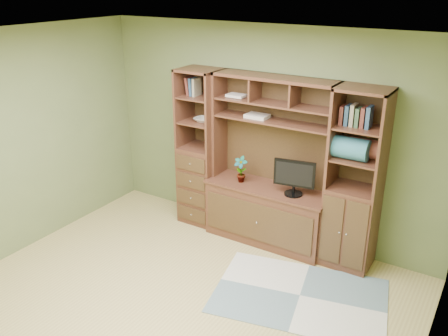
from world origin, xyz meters
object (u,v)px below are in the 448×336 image
Objects in this scene: left_tower at (201,148)px; right_tower at (355,181)px; center_hutch at (268,164)px; monitor at (295,171)px.

right_tower is (2.02, 0.00, 0.00)m from left_tower.
center_hutch and right_tower have the same top height.
right_tower is 3.50× the size of monitor.
left_tower is 2.02m from right_tower.
right_tower is at bearing 0.00° from left_tower.
monitor is at bearing -3.18° from left_tower.
left_tower reaches higher than monitor.
center_hutch is 1.00× the size of right_tower.
right_tower is at bearing -4.07° from monitor.
center_hutch is at bearing 163.89° from monitor.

